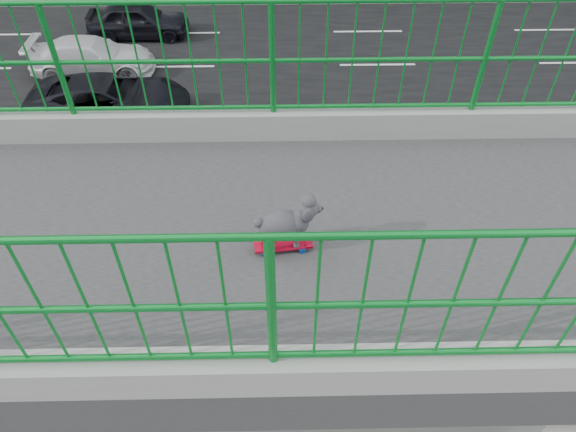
% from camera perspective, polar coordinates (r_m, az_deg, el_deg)
% --- Properties ---
extents(road, '(18.00, 90.00, 0.02)m').
position_cam_1_polar(road, '(19.51, -13.21, 11.32)').
color(road, black).
rests_on(road, ground).
extents(skateboard, '(0.19, 0.49, 0.06)m').
position_cam_1_polar(skateboard, '(4.31, -0.54, -3.17)').
color(skateboard, red).
rests_on(skateboard, footbridge).
extents(poodle, '(0.27, 0.55, 0.46)m').
position_cam_1_polar(poodle, '(4.12, -0.15, -0.66)').
color(poodle, '#2A282C').
rests_on(poodle, skateboard).
extents(car_1, '(1.59, 4.57, 1.51)m').
position_cam_1_polar(car_1, '(16.50, 18.94, 6.44)').
color(car_1, '#9A9A9F').
rests_on(car_1, ground).
extents(car_2, '(2.47, 5.35, 1.49)m').
position_cam_1_polar(car_2, '(19.06, -18.81, 11.86)').
color(car_2, black).
rests_on(car_2, ground).
extents(car_3, '(1.89, 4.65, 1.35)m').
position_cam_1_polar(car_3, '(22.18, -20.50, 15.89)').
color(car_3, silver).
rests_on(car_3, ground).
extents(car_4, '(1.71, 4.26, 1.45)m').
position_cam_1_polar(car_4, '(24.62, -16.00, 19.82)').
color(car_4, black).
rests_on(car_4, ground).
extents(car_5, '(1.42, 4.06, 1.34)m').
position_cam_1_polar(car_5, '(13.24, 3.38, -2.15)').
color(car_5, '#9A9A9F').
rests_on(car_5, ground).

